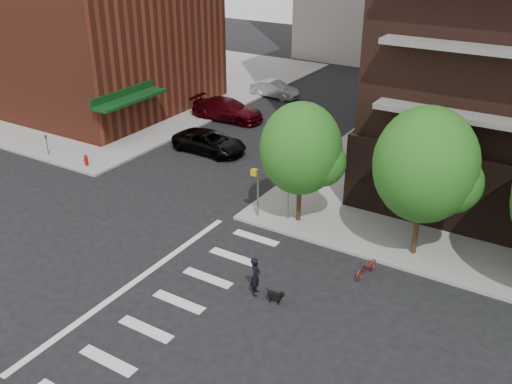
# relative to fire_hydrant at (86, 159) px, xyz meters

# --- Properties ---
(ground) EXTENTS (120.00, 120.00, 0.00)m
(ground) POSITION_rel_fire_hydrant_xyz_m (10.50, -7.80, -0.55)
(ground) COLOR black
(ground) RESTS_ON ground
(sidewalk_nw) EXTENTS (31.00, 33.00, 0.15)m
(sidewalk_nw) POSITION_rel_fire_hydrant_xyz_m (-14.00, 15.70, -0.48)
(sidewalk_nw) COLOR gray
(sidewalk_nw) RESTS_ON ground
(crosswalk) EXTENTS (3.85, 13.00, 0.01)m
(crosswalk) POSITION_rel_fire_hydrant_xyz_m (12.71, -7.80, -0.55)
(crosswalk) COLOR silver
(crosswalk) RESTS_ON ground
(tree_a) EXTENTS (4.00, 4.00, 5.90)m
(tree_a) POSITION_rel_fire_hydrant_xyz_m (14.50, 0.70, 3.49)
(tree_a) COLOR #301E11
(tree_a) RESTS_ON sidewalk_ne
(tree_b) EXTENTS (4.50, 4.50, 6.65)m
(tree_b) POSITION_rel_fire_hydrant_xyz_m (20.50, 0.70, 3.99)
(tree_b) COLOR #301E11
(tree_b) RESTS_ON sidewalk_ne
(pedestrian_signal) EXTENTS (2.18, 0.67, 2.60)m
(pedestrian_signal) POSITION_rel_fire_hydrant_xyz_m (12.82, 0.12, 1.30)
(pedestrian_signal) COLOR slate
(pedestrian_signal) RESTS_ON sidewalk_ne
(fire_hydrant) EXTENTS (0.24, 0.24, 0.73)m
(fire_hydrant) POSITION_rel_fire_hydrant_xyz_m (0.00, 0.00, 0.00)
(fire_hydrant) COLOR #A50C0C
(fire_hydrant) RESTS_ON sidewalk_nw
(parking_meter) EXTENTS (0.10, 0.08, 1.32)m
(parking_meter) POSITION_rel_fire_hydrant_xyz_m (-3.50, -0.00, 0.41)
(parking_meter) COLOR black
(parking_meter) RESTS_ON sidewalk_nw
(parked_car_black) EXTENTS (2.49, 5.14, 1.41)m
(parked_car_black) POSITION_rel_fire_hydrant_xyz_m (5.00, 6.15, 0.15)
(parked_car_black) COLOR black
(parked_car_black) RESTS_ON ground
(parked_car_maroon) EXTENTS (2.73, 5.82, 1.64)m
(parked_car_maroon) POSITION_rel_fire_hydrant_xyz_m (2.30, 12.23, 0.27)
(parked_car_maroon) COLOR #46050C
(parked_car_maroon) RESTS_ON ground
(parked_car_silver) EXTENTS (1.67, 4.31, 1.40)m
(parked_car_silver) POSITION_rel_fire_hydrant_xyz_m (2.38, 19.35, 0.15)
(parked_car_silver) COLOR #A2A5A9
(parked_car_silver) RESTS_ON ground
(scooter) EXTENTS (0.80, 1.65, 0.83)m
(scooter) POSITION_rel_fire_hydrant_xyz_m (19.27, -1.98, -0.14)
(scooter) COLOR maroon
(scooter) RESTS_ON ground
(dog_walker) EXTENTS (0.74, 0.63, 1.73)m
(dog_walker) POSITION_rel_fire_hydrant_xyz_m (15.87, -5.67, 0.31)
(dog_walker) COLOR black
(dog_walker) RESTS_ON ground
(dog) EXTENTS (0.68, 0.23, 0.57)m
(dog) POSITION_rel_fire_hydrant_xyz_m (16.88, -5.78, -0.19)
(dog) COLOR black
(dog) RESTS_ON ground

